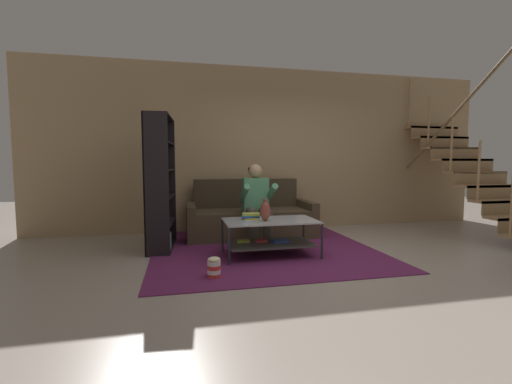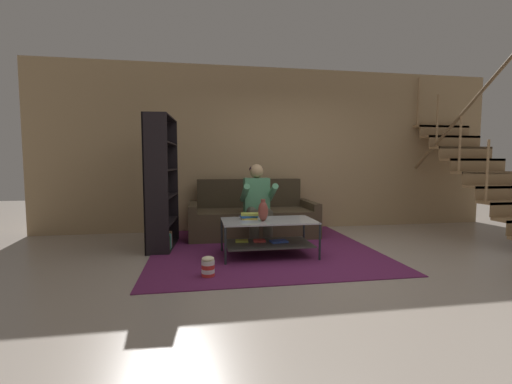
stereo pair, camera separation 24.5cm
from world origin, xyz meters
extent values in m
plane|color=#AA9C8F|center=(0.00, 0.00, 0.00)|extent=(16.80, 16.80, 0.00)
cube|color=tan|center=(0.00, 2.46, 1.45)|extent=(8.40, 0.12, 2.90)
cube|color=#A58156|center=(3.23, 0.93, 0.83)|extent=(1.05, 0.28, 0.04)
cube|color=#91714C|center=(3.23, 0.80, 0.75)|extent=(1.05, 0.02, 0.21)
cube|color=#A58156|center=(3.23, 1.21, 1.05)|extent=(1.05, 0.28, 0.04)
cube|color=#91714C|center=(3.23, 1.08, 0.96)|extent=(1.05, 0.02, 0.21)
cube|color=#A58156|center=(3.23, 1.49, 1.26)|extent=(1.05, 0.28, 0.04)
cube|color=#91714C|center=(3.23, 1.36, 1.17)|extent=(1.05, 0.02, 0.21)
cube|color=#A58156|center=(3.23, 1.76, 1.47)|extent=(1.05, 0.28, 0.04)
cube|color=#91714C|center=(3.23, 1.64, 1.39)|extent=(1.05, 0.02, 0.21)
cube|color=#A58156|center=(3.23, 2.04, 1.69)|extent=(1.05, 0.28, 0.04)
cube|color=#91714C|center=(3.23, 1.91, 1.60)|extent=(1.05, 0.02, 0.21)
cube|color=#A58156|center=(3.23, 2.32, 1.90)|extent=(1.05, 0.28, 0.04)
cube|color=#91714C|center=(3.23, 2.19, 1.81)|extent=(1.05, 0.02, 0.21)
cylinder|color=#A58156|center=(2.74, 0.65, 1.09)|extent=(0.04, 0.04, 0.90)
cylinder|color=#A58156|center=(2.74, 1.21, 1.52)|extent=(0.04, 0.04, 0.90)
cylinder|color=#A58156|center=(2.74, 1.76, 1.94)|extent=(0.04, 0.04, 0.90)
cylinder|color=#A58156|center=(2.74, 2.32, 2.37)|extent=(0.04, 0.04, 0.90)
cylinder|color=brown|center=(2.74, 1.21, 1.97)|extent=(0.05, 2.25, 1.75)
cube|color=#443826|center=(-0.53, 1.80, 0.22)|extent=(1.79, 0.93, 0.44)
cube|color=#3A2F20|center=(-0.53, 2.17, 0.68)|extent=(1.79, 0.18, 0.48)
cube|color=#443826|center=(-1.50, 1.80, 0.28)|extent=(0.13, 0.93, 0.56)
cube|color=#443826|center=(0.43, 1.80, 0.28)|extent=(0.13, 0.93, 0.56)
cylinder|color=#544F40|center=(-0.63, 1.03, 0.22)|extent=(0.14, 0.14, 0.44)
cylinder|color=#544F40|center=(-0.43, 1.03, 0.22)|extent=(0.14, 0.14, 0.44)
cylinder|color=#544F40|center=(-0.63, 1.21, 0.48)|extent=(0.14, 0.42, 0.14)
cylinder|color=#544F40|center=(-0.43, 1.21, 0.48)|extent=(0.14, 0.42, 0.14)
cube|color=#509168|center=(-0.53, 1.41, 0.71)|extent=(0.38, 0.22, 0.53)
cylinder|color=#509168|center=(-0.74, 1.23, 0.76)|extent=(0.09, 0.49, 0.31)
cylinder|color=#509168|center=(-0.33, 1.23, 0.76)|extent=(0.09, 0.49, 0.31)
sphere|color=tan|center=(-0.53, 1.41, 1.08)|extent=(0.21, 0.21, 0.21)
ellipsoid|color=black|center=(-0.53, 1.43, 1.11)|extent=(0.21, 0.21, 0.13)
cube|color=#B8BDC2|center=(-0.52, 0.56, 0.46)|extent=(1.19, 0.67, 0.02)
cube|color=#41413B|center=(-0.52, 0.56, 0.16)|extent=(1.09, 0.62, 0.02)
cylinder|color=#23292C|center=(-1.10, 0.24, 0.24)|extent=(0.03, 0.03, 0.47)
cylinder|color=#23292C|center=(0.05, 0.24, 0.24)|extent=(0.03, 0.03, 0.47)
cylinder|color=#23292C|center=(-1.10, 0.88, 0.24)|extent=(0.03, 0.03, 0.47)
cylinder|color=#23292C|center=(0.05, 0.88, 0.24)|extent=(0.03, 0.03, 0.47)
cube|color=#AFBA37|center=(-0.86, 0.66, 0.19)|extent=(0.17, 0.11, 0.03)
cube|color=#C33731|center=(-0.63, 0.64, 0.19)|extent=(0.15, 0.12, 0.03)
cube|color=#3253B1|center=(-0.38, 0.57, 0.19)|extent=(0.24, 0.18, 0.02)
cube|color=#60204D|center=(-0.53, 1.08, 0.01)|extent=(3.00, 3.24, 0.01)
cube|color=#7D586C|center=(-0.53, 1.08, 0.01)|extent=(1.65, 1.78, 0.00)
ellipsoid|color=brown|center=(-0.61, 0.50, 0.60)|extent=(0.13, 0.13, 0.25)
cylinder|color=brown|center=(-0.61, 0.50, 0.72)|extent=(0.06, 0.06, 0.06)
cube|color=gold|center=(-0.75, 0.69, 0.48)|extent=(0.22, 0.17, 0.02)
cube|color=blue|center=(-0.76, 0.69, 0.50)|extent=(0.23, 0.15, 0.03)
cube|color=#AAB645|center=(-0.75, 0.69, 0.53)|extent=(0.24, 0.17, 0.03)
cube|color=black|center=(-1.95, 0.82, 0.92)|extent=(0.31, 0.04, 1.84)
cube|color=black|center=(-1.88, 1.76, 0.92)|extent=(0.31, 0.04, 1.84)
cube|color=black|center=(-2.06, 1.30, 0.92)|extent=(0.09, 0.96, 1.84)
cube|color=black|center=(-1.91, 1.29, 0.01)|extent=(0.38, 0.94, 0.02)
cube|color=black|center=(-1.91, 1.29, 0.37)|extent=(0.38, 0.94, 0.02)
cube|color=black|center=(-1.91, 1.29, 0.74)|extent=(0.38, 0.94, 0.02)
cube|color=black|center=(-1.91, 1.29, 1.11)|extent=(0.38, 0.94, 0.02)
cube|color=black|center=(-1.91, 1.29, 1.47)|extent=(0.38, 0.94, 0.02)
cube|color=black|center=(-1.91, 1.29, 1.83)|extent=(0.38, 0.94, 0.02)
cube|color=gold|center=(-1.92, 0.86, 0.12)|extent=(0.23, 0.06, 0.21)
cube|color=#A8AB3D|center=(-1.94, 0.92, 0.13)|extent=(0.29, 0.07, 0.22)
cube|color=#2F2C27|center=(-1.91, 0.97, 0.12)|extent=(0.22, 0.07, 0.19)
cube|color=#2B8648|center=(-1.90, 1.03, 0.12)|extent=(0.22, 0.06, 0.19)
cube|color=teal|center=(-1.90, 1.08, 0.12)|extent=(0.22, 0.06, 0.21)
cube|color=#7297B4|center=(-1.89, 1.14, 0.12)|extent=(0.22, 0.06, 0.19)
cube|color=olive|center=(-1.91, 1.18, 0.13)|extent=(0.26, 0.05, 0.22)
cylinder|color=red|center=(-1.32, -0.14, 0.02)|extent=(0.14, 0.14, 0.04)
cylinder|color=white|center=(-1.32, -0.14, 0.07)|extent=(0.14, 0.14, 0.04)
cylinder|color=red|center=(-1.32, -0.14, 0.11)|extent=(0.14, 0.14, 0.04)
cylinder|color=white|center=(-1.32, -0.14, 0.16)|extent=(0.14, 0.14, 0.04)
ellipsoid|color=beige|center=(-1.32, -0.14, 0.20)|extent=(0.13, 0.13, 0.05)
camera|label=1|loc=(-1.64, -3.65, 1.19)|focal=24.00mm
camera|label=2|loc=(-1.40, -3.69, 1.19)|focal=24.00mm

